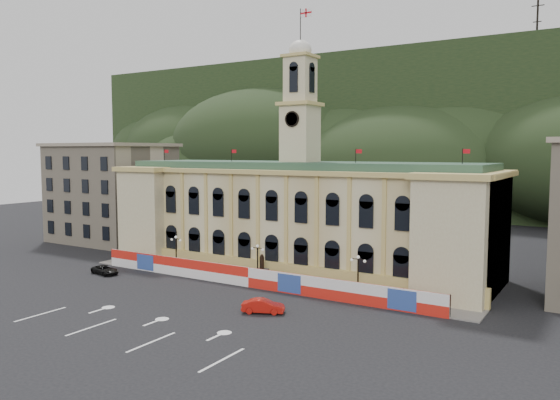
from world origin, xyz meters
The scene contains 13 objects.
ground centered at (0.00, 0.00, 0.00)m, with size 260.00×260.00×0.00m, color black.
lane_markings centered at (0.00, -5.00, 0.00)m, with size 26.00×10.00×0.02m, color white, non-canonical shape.
hill_ridge centered at (0.03, 121.99, 19.48)m, with size 230.00×80.00×64.00m.
city_hall centered at (0.00, 27.63, 7.85)m, with size 56.20×17.60×37.10m.
side_building_left centered at (-43.00, 30.93, 9.33)m, with size 21.00×17.00×18.60m.
hoarding_fence centered at (0.06, 15.07, 1.25)m, with size 50.00×0.44×2.50m.
pavement centered at (0.00, 17.75, 0.08)m, with size 56.00×5.50×0.16m, color slate.
statue centered at (0.00, 18.00, 1.19)m, with size 1.40×1.40×3.72m.
lamp_left centered at (-14.00, 17.00, 3.07)m, with size 1.96×0.44×5.15m.
lamp_center centered at (0.00, 17.00, 3.07)m, with size 1.96×0.44×5.15m.
lamp_right centered at (14.00, 17.00, 3.07)m, with size 1.96×0.44×5.15m.
red_sedan centered at (7.65, 6.69, 0.75)m, with size 4.78×3.28×1.49m, color #B3140C.
black_suv centered at (-21.21, 10.38, 0.62)m, with size 4.73×2.68×1.25m, color black.
Camera 1 is at (38.84, -40.48, 17.10)m, focal length 35.00 mm.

